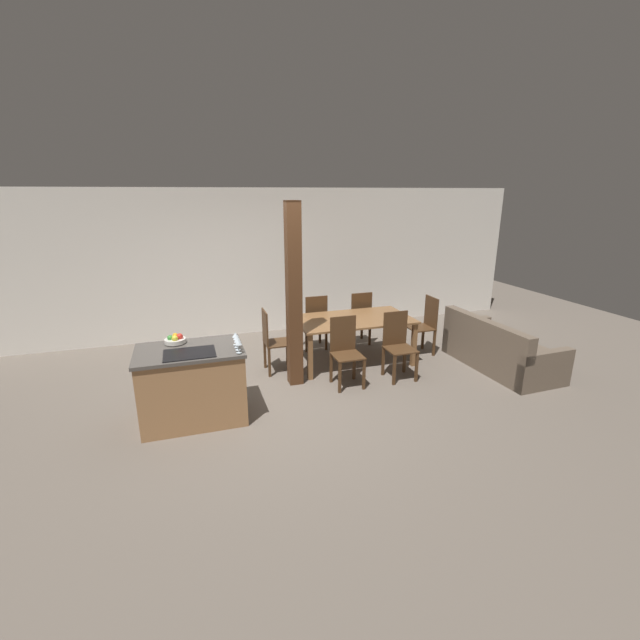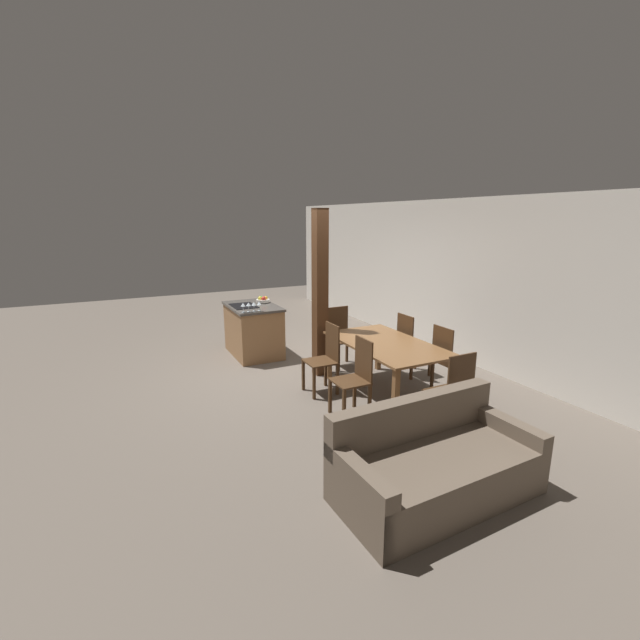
{
  "view_description": "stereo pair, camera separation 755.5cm",
  "coord_description": "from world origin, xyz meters",
  "px_view_note": "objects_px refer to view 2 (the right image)",
  "views": [
    {
      "loc": [
        -1.1,
        -5.1,
        2.62
      ],
      "look_at": [
        0.6,
        0.2,
        0.95
      ],
      "focal_mm": 24.0,
      "sensor_mm": 36.0,
      "label": 1
    },
    {
      "loc": [
        5.97,
        -2.45,
        2.39
      ],
      "look_at": [
        0.6,
        0.2,
        0.95
      ],
      "focal_mm": 24.0,
      "sensor_mm": 36.0,
      "label": 2
    }
  ],
  "objects_px": {
    "wine_glass_far": "(254,304)",
    "dining_chair_near_left": "(325,357)",
    "kitchen_island": "(253,330)",
    "wine_glass_end": "(259,304)",
    "wine_glass_middle": "(248,305)",
    "dining_chair_far_left": "(410,344)",
    "dining_chair_foot_end": "(453,391)",
    "dining_chair_head_end": "(341,336)",
    "fruit_bowl": "(263,300)",
    "dining_chair_far_right": "(448,359)",
    "couch": "(435,466)",
    "wine_glass_near": "(243,305)",
    "dining_chair_near_right": "(355,376)",
    "timber_post": "(320,294)",
    "dining_table": "(386,349)"
  },
  "relations": [
    {
      "from": "wine_glass_far",
      "to": "dining_chair_near_right",
      "type": "bearing_deg",
      "value": 12.23
    },
    {
      "from": "wine_glass_end",
      "to": "timber_post",
      "type": "xyz_separation_m",
      "value": [
        0.88,
        0.67,
        0.24
      ]
    },
    {
      "from": "dining_chair_near_right",
      "to": "wine_glass_end",
      "type": "bearing_deg",
      "value": -169.86
    },
    {
      "from": "wine_glass_end",
      "to": "dining_chair_near_right",
      "type": "xyz_separation_m",
      "value": [
        2.36,
        0.42,
        -0.52
      ]
    },
    {
      "from": "wine_glass_end",
      "to": "dining_table",
      "type": "bearing_deg",
      "value": 30.6
    },
    {
      "from": "wine_glass_middle",
      "to": "dining_chair_near_right",
      "type": "height_order",
      "value": "wine_glass_middle"
    },
    {
      "from": "wine_glass_near",
      "to": "couch",
      "type": "bearing_deg",
      "value": 7.3
    },
    {
      "from": "dining_chair_foot_end",
      "to": "timber_post",
      "type": "bearing_deg",
      "value": -78.42
    },
    {
      "from": "wine_glass_far",
      "to": "dining_chair_foot_end",
      "type": "relative_size",
      "value": 0.16
    },
    {
      "from": "wine_glass_middle",
      "to": "fruit_bowl",
      "type": "bearing_deg",
      "value": 145.05
    },
    {
      "from": "dining_chair_head_end",
      "to": "fruit_bowl",
      "type": "bearing_deg",
      "value": 122.75
    },
    {
      "from": "dining_chair_far_right",
      "to": "dining_chair_far_left",
      "type": "bearing_deg",
      "value": 0.0
    },
    {
      "from": "dining_chair_near_left",
      "to": "timber_post",
      "type": "relative_size",
      "value": 0.38
    },
    {
      "from": "wine_glass_near",
      "to": "dining_chair_foot_end",
      "type": "height_order",
      "value": "wine_glass_near"
    },
    {
      "from": "wine_glass_end",
      "to": "dining_table",
      "type": "height_order",
      "value": "wine_glass_end"
    },
    {
      "from": "fruit_bowl",
      "to": "dining_chair_near_left",
      "type": "xyz_separation_m",
      "value": [
        2.22,
        0.13,
        -0.44
      ]
    },
    {
      "from": "kitchen_island",
      "to": "dining_chair_far_right",
      "type": "height_order",
      "value": "dining_chair_far_right"
    },
    {
      "from": "wine_glass_end",
      "to": "wine_glass_far",
      "type": "bearing_deg",
      "value": -90.0
    },
    {
      "from": "wine_glass_middle",
      "to": "dining_chair_near_left",
      "type": "relative_size",
      "value": 0.16
    },
    {
      "from": "dining_table",
      "to": "dining_chair_far_left",
      "type": "xyz_separation_m",
      "value": [
        -0.41,
        0.73,
        -0.14
      ]
    },
    {
      "from": "dining_chair_near_right",
      "to": "couch",
      "type": "distance_m",
      "value": 1.68
    },
    {
      "from": "dining_chair_near_left",
      "to": "dining_chair_foot_end",
      "type": "bearing_deg",
      "value": 23.43
    },
    {
      "from": "couch",
      "to": "dining_chair_foot_end",
      "type": "bearing_deg",
      "value": 38.62
    },
    {
      "from": "wine_glass_near",
      "to": "wine_glass_end",
      "type": "relative_size",
      "value": 1.0
    },
    {
      "from": "wine_glass_far",
      "to": "dining_chair_foot_end",
      "type": "xyz_separation_m",
      "value": [
        3.24,
        1.25,
        -0.52
      ]
    },
    {
      "from": "wine_glass_end",
      "to": "couch",
      "type": "xyz_separation_m",
      "value": [
        4.02,
        0.24,
        -0.76
      ]
    },
    {
      "from": "wine_glass_far",
      "to": "dining_chair_near_right",
      "type": "xyz_separation_m",
      "value": [
        2.36,
        0.51,
        -0.52
      ]
    },
    {
      "from": "wine_glass_middle",
      "to": "dining_chair_head_end",
      "type": "height_order",
      "value": "wine_glass_middle"
    },
    {
      "from": "wine_glass_far",
      "to": "dining_chair_foot_end",
      "type": "bearing_deg",
      "value": 21.04
    },
    {
      "from": "wine_glass_far",
      "to": "wine_glass_near",
      "type": "bearing_deg",
      "value": -90.0
    },
    {
      "from": "dining_chair_near_right",
      "to": "couch",
      "type": "bearing_deg",
      "value": -6.13
    },
    {
      "from": "dining_chair_far_right",
      "to": "timber_post",
      "type": "bearing_deg",
      "value": 39.39
    },
    {
      "from": "wine_glass_near",
      "to": "dining_table",
      "type": "bearing_deg",
      "value": 36.1
    },
    {
      "from": "dining_chair_far_right",
      "to": "timber_post",
      "type": "distance_m",
      "value": 2.06
    },
    {
      "from": "wine_glass_middle",
      "to": "dining_chair_far_left",
      "type": "xyz_separation_m",
      "value": [
        1.55,
        2.07,
        -0.52
      ]
    },
    {
      "from": "wine_glass_far",
      "to": "dining_table",
      "type": "height_order",
      "value": "wine_glass_far"
    },
    {
      "from": "dining_chair_far_left",
      "to": "dining_chair_far_right",
      "type": "relative_size",
      "value": 1.0
    },
    {
      "from": "wine_glass_near",
      "to": "wine_glass_end",
      "type": "xyz_separation_m",
      "value": [
        0.0,
        0.27,
        0.0
      ]
    },
    {
      "from": "wine_glass_middle",
      "to": "dining_chair_far_left",
      "type": "distance_m",
      "value": 2.64
    },
    {
      "from": "timber_post",
      "to": "dining_table",
      "type": "bearing_deg",
      "value": 24.23
    },
    {
      "from": "dining_chair_far_left",
      "to": "dining_chair_near_left",
      "type": "bearing_deg",
      "value": 90.0
    },
    {
      "from": "dining_table",
      "to": "timber_post",
      "type": "xyz_separation_m",
      "value": [
        -1.07,
        -0.48,
        0.62
      ]
    },
    {
      "from": "wine_glass_far",
      "to": "wine_glass_end",
      "type": "distance_m",
      "value": 0.09
    },
    {
      "from": "wine_glass_far",
      "to": "dining_chair_near_left",
      "type": "bearing_deg",
      "value": 18.33
    },
    {
      "from": "dining_chair_far_right",
      "to": "wine_glass_middle",
      "type": "bearing_deg",
      "value": 41.21
    },
    {
      "from": "kitchen_island",
      "to": "dining_chair_far_left",
      "type": "relative_size",
      "value": 1.25
    },
    {
      "from": "kitchen_island",
      "to": "wine_glass_end",
      "type": "distance_m",
      "value": 0.78
    },
    {
      "from": "wine_glass_far",
      "to": "wine_glass_end",
      "type": "height_order",
      "value": "same"
    },
    {
      "from": "dining_chair_head_end",
      "to": "couch",
      "type": "height_order",
      "value": "dining_chair_head_end"
    },
    {
      "from": "wine_glass_near",
      "to": "dining_chair_near_right",
      "type": "relative_size",
      "value": 0.16
    }
  ]
}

